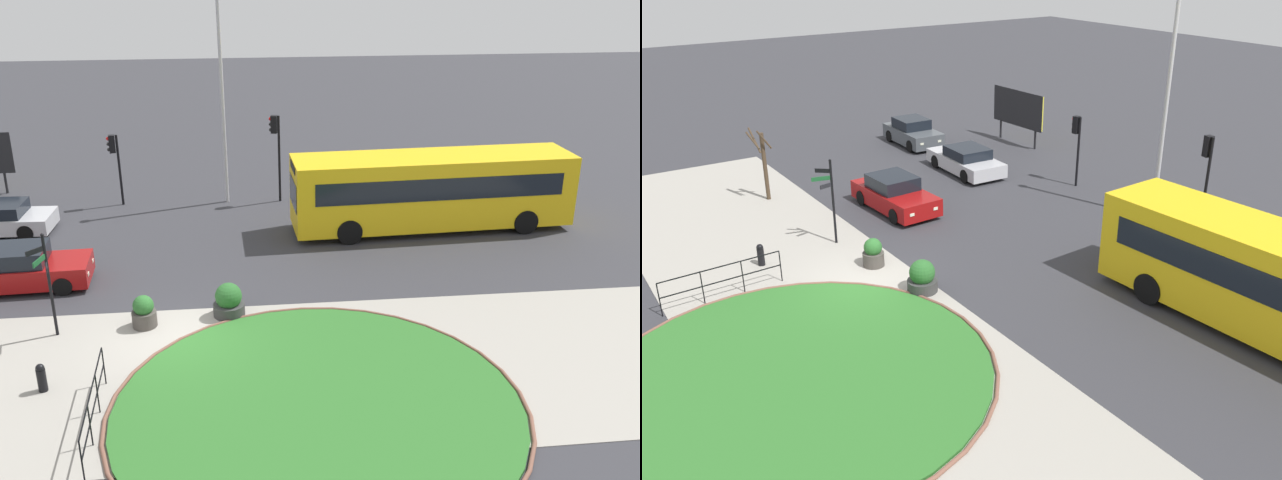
{
  "view_description": "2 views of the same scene",
  "coord_description": "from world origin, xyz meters",
  "views": [
    {
      "loc": [
        2.17,
        -18.7,
        10.58
      ],
      "look_at": [
        4.59,
        3.24,
        1.61
      ],
      "focal_mm": 39.88,
      "sensor_mm": 36.0,
      "label": 1
    },
    {
      "loc": [
        18.49,
        -8.73,
        10.49
      ],
      "look_at": [
        2.79,
        1.92,
        2.1
      ],
      "focal_mm": 38.62,
      "sensor_mm": 36.0,
      "label": 2
    }
  ],
  "objects": [
    {
      "name": "signpost_directional",
      "position": [
        -3.59,
        0.49,
        1.88
      ],
      "size": [
        0.56,
        0.75,
        3.26
      ],
      "color": "black",
      "rests_on": "ground"
    },
    {
      "name": "traffic_light_near",
      "position": [
        3.61,
        12.17,
        2.88
      ],
      "size": [
        0.49,
        0.31,
        3.94
      ],
      "rotation": [
        0.0,
        0.0,
        2.94
      ],
      "color": "black",
      "rests_on": "ground"
    },
    {
      "name": "bus_yellow",
      "position": [
        9.67,
        8.02,
        1.66
      ],
      "size": [
        11.4,
        3.05,
        3.08
      ],
      "rotation": [
        0.0,
        0.0,
        3.19
      ],
      "color": "yellow",
      "rests_on": "ground"
    },
    {
      "name": "grass_island",
      "position": [
        3.76,
        -3.91,
        0.05
      ],
      "size": [
        10.24,
        10.24,
        0.1
      ],
      "primitive_type": "cylinder",
      "color": "#2D6B28",
      "rests_on": "ground"
    },
    {
      "name": "ground",
      "position": [
        0.0,
        0.0,
        0.0
      ],
      "size": [
        120.0,
        120.0,
        0.0
      ],
      "primitive_type": "plane",
      "color": "#333338"
    },
    {
      "name": "traffic_light_far",
      "position": [
        -3.48,
        12.39,
        2.36
      ],
      "size": [
        0.49,
        0.3,
        3.2
      ],
      "rotation": [
        0.0,
        0.0,
        3.29
      ],
      "color": "black",
      "rests_on": "ground"
    },
    {
      "name": "planter_near_signpost",
      "position": [
        -1.04,
        0.81,
        0.47
      ],
      "size": [
        0.75,
        0.75,
        1.03
      ],
      "color": "#47423D",
      "rests_on": "ground"
    },
    {
      "name": "car_near_lane",
      "position": [
        -5.38,
        4.08,
        0.66
      ],
      "size": [
        4.35,
        2.07,
        1.45
      ],
      "rotation": [
        0.0,
        0.0,
        0.05
      ],
      "color": "maroon",
      "rests_on": "ground"
    },
    {
      "name": "grass_kerb_ring",
      "position": [
        3.76,
        -3.91,
        0.06
      ],
      "size": [
        10.55,
        10.55,
        0.11
      ],
      "primitive_type": "torus",
      "color": "brown",
      "rests_on": "ground"
    },
    {
      "name": "planter_kerbside",
      "position": [
        1.51,
        1.25,
        0.48
      ],
      "size": [
        0.99,
        0.99,
        1.09
      ],
      "color": "#383838",
      "rests_on": "ground"
    },
    {
      "name": "bollard_foreground",
      "position": [
        -3.26,
        -2.4,
        0.41
      ],
      "size": [
        0.24,
        0.24,
        0.81
      ],
      "color": "black",
      "rests_on": "ground"
    },
    {
      "name": "railing_grass_edge",
      "position": [
        -1.61,
        -4.17,
        0.72
      ],
      "size": [
        0.22,
        3.86,
        1.12
      ],
      "rotation": [
        0.0,
        0.0,
        4.76
      ],
      "color": "black",
      "rests_on": "ground"
    },
    {
      "name": "lamppost_tall",
      "position": [
        1.34,
        12.31,
        4.86
      ],
      "size": [
        0.32,
        0.32,
        9.12
      ],
      "color": "#B7B7BC",
      "rests_on": "ground"
    },
    {
      "name": "sidewalk_paving",
      "position": [
        0.0,
        -2.12,
        0.01
      ],
      "size": [
        32.0,
        7.76,
        0.02
      ],
      "primitive_type": "cube",
      "color": "#9E998E",
      "rests_on": "ground"
    }
  ]
}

